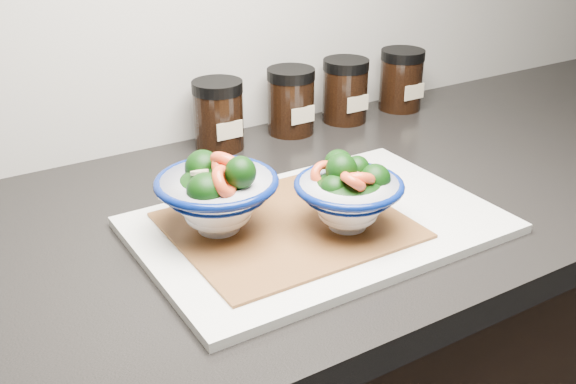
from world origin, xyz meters
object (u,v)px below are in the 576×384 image
spice_jar_a (219,115)px  spice_jar_d (401,80)px  spice_jar_b (291,101)px  bowl_right (349,195)px  spice_jar_c (345,90)px  bowl_left (217,195)px  cutting_board (318,225)px

spice_jar_a → spice_jar_d: same height
spice_jar_a → spice_jar_b: 0.14m
bowl_right → spice_jar_c: 0.43m
bowl_right → spice_jar_d: size_ratio=1.19×
bowl_right → spice_jar_a: (-0.00, 0.35, -0.00)m
spice_jar_a → spice_jar_c: 0.25m
bowl_left → spice_jar_a: bearing=63.4°
spice_jar_a → cutting_board: bearing=-93.1°
spice_jar_a → spice_jar_d: (0.38, 0.00, 0.00)m
spice_jar_b → spice_jar_c: size_ratio=1.00×
bowl_left → spice_jar_b: size_ratio=1.33×
cutting_board → spice_jar_d: spice_jar_d is taller
spice_jar_d → spice_jar_a: bearing=180.0°
spice_jar_b → spice_jar_d: size_ratio=1.00×
bowl_right → cutting_board: bearing=118.8°
cutting_board → spice_jar_a: spice_jar_a is taller
spice_jar_b → spice_jar_d: bearing=0.0°
cutting_board → bowl_left: 0.14m
bowl_right → spice_jar_d: (0.38, 0.35, -0.00)m
spice_jar_b → spice_jar_c: 0.11m
spice_jar_b → bowl_right: bearing=-111.1°
spice_jar_a → spice_jar_c: bearing=0.0°
bowl_right → spice_jar_d: spice_jar_d is taller
bowl_left → spice_jar_c: 0.48m
bowl_left → bowl_right: 0.16m
spice_jar_d → cutting_board: bearing=-141.8°
spice_jar_d → bowl_right: bearing=-137.3°
spice_jar_a → spice_jar_c: size_ratio=1.00×
bowl_right → spice_jar_a: spice_jar_a is taller
cutting_board → spice_jar_c: 0.42m
cutting_board → spice_jar_a: (0.02, 0.32, 0.05)m
bowl_right → spice_jar_b: (0.14, 0.35, -0.00)m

